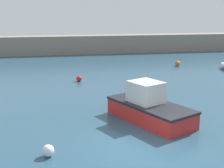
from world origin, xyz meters
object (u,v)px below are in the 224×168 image
at_px(motorboat_with_cabin, 149,108).
at_px(mooring_buoy_red, 79,79).
at_px(mooring_buoy_white, 48,151).
at_px(mooring_buoy_orange, 178,63).

xyz_separation_m(motorboat_with_cabin, mooring_buoy_red, (-2.85, 9.75, -0.47)).
xyz_separation_m(mooring_buoy_white, mooring_buoy_red, (2.33, 13.01, -0.02)).
distance_m(mooring_buoy_white, mooring_buoy_orange, 22.20).
relative_size(motorboat_with_cabin, mooring_buoy_white, 10.86).
bearing_deg(mooring_buoy_white, motorboat_with_cabin, 32.22).
height_order(mooring_buoy_orange, mooring_buoy_red, mooring_buoy_orange).
bearing_deg(mooring_buoy_orange, mooring_buoy_white, -125.40).
distance_m(mooring_buoy_orange, mooring_buoy_red, 11.69).
relative_size(mooring_buoy_white, mooring_buoy_red, 1.08).
height_order(mooring_buoy_white, mooring_buoy_red, mooring_buoy_white).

